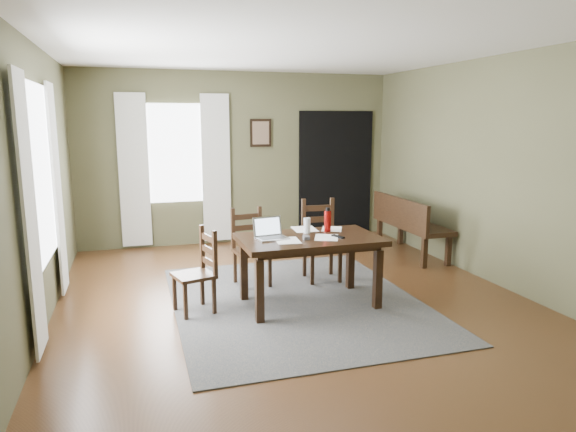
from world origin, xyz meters
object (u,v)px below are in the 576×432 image
object	(u,v)px
water_bottle	(328,220)
dining_table	(309,245)
chair_back_left	(250,248)
chair_back_right	(321,241)
bench	(408,221)
chair_end	(198,272)
laptop	(270,233)

from	to	relation	value
water_bottle	dining_table	bearing A→B (deg)	-143.86
chair_back_left	chair_back_right	bearing A→B (deg)	-9.98
chair_back_left	bench	bearing A→B (deg)	7.51
dining_table	bench	xyz separation A→B (m)	(2.03, 1.51, -0.14)
chair_end	chair_back_right	bearing A→B (deg)	97.95
chair_back_right	chair_back_left	bearing A→B (deg)	-179.23
chair_back_left	dining_table	bearing A→B (deg)	-69.61
chair_end	bench	world-z (taller)	chair_end
chair_back_left	laptop	size ratio (longest dim) A/B	2.60
chair_end	chair_back_left	size ratio (longest dim) A/B	0.95
dining_table	water_bottle	bearing A→B (deg)	35.33
chair_back_right	bench	distance (m)	1.74
chair_end	laptop	xyz separation A→B (m)	(0.75, -0.05, 0.37)
chair_back_right	bench	world-z (taller)	chair_back_right
dining_table	laptop	size ratio (longest dim) A/B	4.22
chair_back_right	bench	size ratio (longest dim) A/B	0.65
chair_end	bench	size ratio (longest dim) A/B	0.57
dining_table	chair_end	size ratio (longest dim) A/B	1.71
chair_back_left	bench	distance (m)	2.57
chair_end	laptop	size ratio (longest dim) A/B	2.47
laptop	water_bottle	bearing A→B (deg)	1.78
laptop	chair_end	bearing A→B (deg)	166.82
bench	laptop	size ratio (longest dim) A/B	4.34
chair_end	laptop	distance (m)	0.84
dining_table	laptop	xyz separation A→B (m)	(-0.41, 0.07, 0.15)
chair_end	laptop	bearing A→B (deg)	70.72
bench	water_bottle	bearing A→B (deg)	126.62
bench	water_bottle	world-z (taller)	water_bottle
chair_back_right	laptop	size ratio (longest dim) A/B	2.81
dining_table	water_bottle	world-z (taller)	water_bottle
water_bottle	laptop	bearing A→B (deg)	-168.88
dining_table	chair_back_left	distance (m)	0.98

